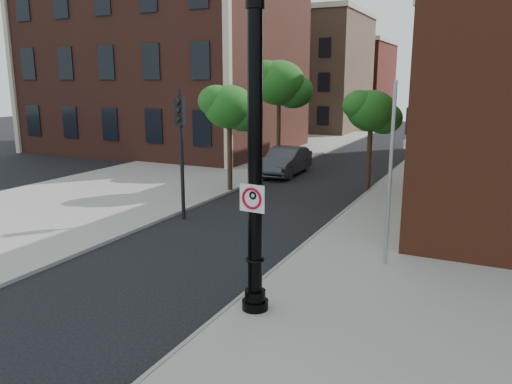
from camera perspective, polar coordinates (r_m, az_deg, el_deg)
The scene contains 16 objects.
ground at distance 12.83m, azimuth -12.47°, elevation -12.28°, with size 120.00×120.00×0.00m, color black.
sidewalk_right at distance 19.82m, azimuth 20.83°, elevation -3.67°, with size 8.00×60.00×0.12m, color gray.
sidewalk_left at distance 32.05m, azimuth -5.41°, elevation 3.08°, with size 10.00×50.00×0.12m, color gray.
curb_edge at distance 20.47m, azimuth 9.78°, elevation -2.48°, with size 0.10×60.00×0.14m, color gray.
victorian_building at distance 40.60m, azimuth -10.01°, elevation 17.25°, with size 18.60×14.60×17.95m.
bg_building_tan_a at distance 56.48m, azimuth 5.78°, elevation 13.22°, with size 12.00×12.00×12.00m, color brown.
bg_building_red at distance 69.79m, azimuth 9.80°, elevation 12.16°, with size 12.00×12.00×10.00m, color maroon.
lamppost at distance 10.97m, azimuth -0.10°, elevation 2.41°, with size 0.62×0.62×7.34m.
no_parking_sign at distance 10.91m, azimuth -0.45°, elevation -0.70°, with size 0.62×0.10×0.62m.
parked_car at distance 28.84m, azimuth 3.41°, elevation 3.55°, with size 1.70×4.88×1.61m, color #2F2F35.
traffic_signal_left at distance 19.30m, azimuth -8.60°, elevation 6.71°, with size 0.34×0.42×5.04m.
traffic_signal_right at distance 19.12m, azimuth 17.19°, elevation 5.51°, with size 0.38×0.41×4.68m.
utility_pole at distance 14.48m, azimuth 15.07°, elevation 1.59°, with size 0.11×0.11×5.35m, color #999999.
street_tree_a at distance 23.98m, azimuth -2.96°, elevation 9.55°, with size 2.86×2.58×5.15m.
street_tree_b at distance 29.85m, azimuth 2.76°, elevation 12.24°, with size 3.61×3.27×6.51m.
street_tree_c at distance 24.67m, azimuth 13.13°, elevation 8.90°, with size 2.73×2.47×4.92m.
Camera 1 is at (7.36, -9.06, 5.33)m, focal length 35.00 mm.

